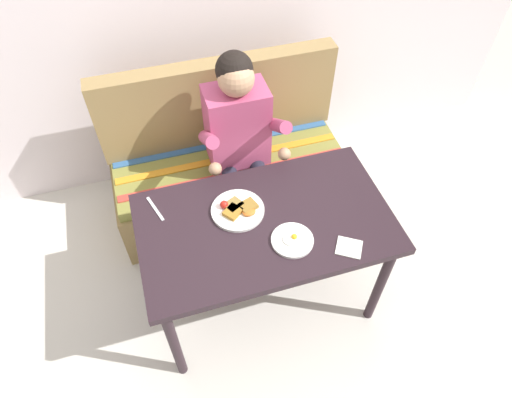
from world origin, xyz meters
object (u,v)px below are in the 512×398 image
at_px(couch, 228,168).
at_px(napkin, 349,248).
at_px(person, 241,137).
at_px(plate_eggs, 292,240).
at_px(plate_breakfast, 238,210).
at_px(table, 265,231).
at_px(fork, 155,209).

xyz_separation_m(couch, napkin, (0.31, -1.02, 0.40)).
relative_size(person, plate_eggs, 6.25).
height_order(couch, napkin, couch).
distance_m(couch, person, 0.45).
distance_m(plate_breakfast, napkin, 0.55).
bearing_deg(person, table, -94.28).
bearing_deg(napkin, plate_eggs, 154.75).
distance_m(person, napkin, 0.89).
relative_size(couch, plate_eggs, 7.42).
xyz_separation_m(table, couch, (0.00, 0.76, -0.32)).
bearing_deg(fork, plate_breakfast, -36.37).
bearing_deg(table, fork, 155.35).
height_order(plate_breakfast, fork, plate_breakfast).
xyz_separation_m(couch, plate_breakfast, (-0.11, -0.67, 0.41)).
distance_m(person, fork, 0.64).
xyz_separation_m(table, fork, (-0.48, 0.22, 0.08)).
distance_m(person, plate_eggs, 0.74).
bearing_deg(plate_eggs, fork, 147.01).
bearing_deg(plate_breakfast, fork, 161.02).
bearing_deg(fork, table, -42.04).
relative_size(plate_breakfast, plate_eggs, 1.32).
xyz_separation_m(couch, fork, (-0.48, -0.54, 0.40)).
bearing_deg(person, plate_eggs, -87.02).
bearing_deg(plate_breakfast, napkin, -39.50).
relative_size(table, napkin, 10.64).
distance_m(plate_breakfast, plate_eggs, 0.31).
distance_m(table, plate_breakfast, 0.17).
distance_m(couch, plate_breakfast, 0.80).
bearing_deg(napkin, person, 107.69).
relative_size(plate_eggs, fork, 1.14).
distance_m(couch, fork, 0.83).
relative_size(couch, napkin, 12.77).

